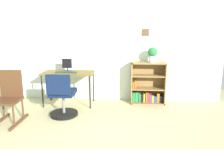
# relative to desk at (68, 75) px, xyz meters

# --- Properties ---
(ground_plane) EXTENTS (6.24, 6.24, 0.00)m
(ground_plane) POSITION_rel_desk_xyz_m (0.73, -1.72, -0.65)
(ground_plane) COLOR tan
(wall_back) EXTENTS (5.20, 0.12, 2.48)m
(wall_back) POSITION_rel_desk_xyz_m (0.73, 0.43, 0.59)
(wall_back) COLOR silver
(wall_back) RESTS_ON ground_plane
(desk) EXTENTS (1.07, 0.53, 0.71)m
(desk) POSITION_rel_desk_xyz_m (0.00, 0.00, 0.00)
(desk) COLOR brown
(desk) RESTS_ON ground_plane
(monitor) EXTENTS (0.20, 0.19, 0.28)m
(monitor) POSITION_rel_desk_xyz_m (-0.03, 0.05, 0.18)
(monitor) COLOR #262628
(monitor) RESTS_ON desk
(keyboard) EXTENTS (0.44, 0.11, 0.02)m
(keyboard) POSITION_rel_desk_xyz_m (-0.03, -0.07, 0.07)
(keyboard) COLOR #1D3423
(keyboard) RESTS_ON desk
(office_chair) EXTENTS (0.52, 0.55, 0.84)m
(office_chair) POSITION_rel_desk_xyz_m (0.05, -0.66, -0.30)
(office_chair) COLOR black
(office_chair) RESTS_ON ground_plane
(rocking_chair) EXTENTS (0.42, 0.64, 0.91)m
(rocking_chair) POSITION_rel_desk_xyz_m (-0.81, -0.92, -0.20)
(rocking_chair) COLOR #4B2E1A
(rocking_chair) RESTS_ON ground_plane
(bookshelf_low) EXTENTS (0.74, 0.30, 0.91)m
(bookshelf_low) POSITION_rel_desk_xyz_m (1.69, 0.23, -0.26)
(bookshelf_low) COLOR olive
(bookshelf_low) RESTS_ON ground_plane
(potted_plant_on_shelf) EXTENTS (0.20, 0.20, 0.32)m
(potted_plant_on_shelf) POSITION_rel_desk_xyz_m (1.77, 0.18, 0.44)
(potted_plant_on_shelf) COLOR #B7B2A8
(potted_plant_on_shelf) RESTS_ON bookshelf_low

